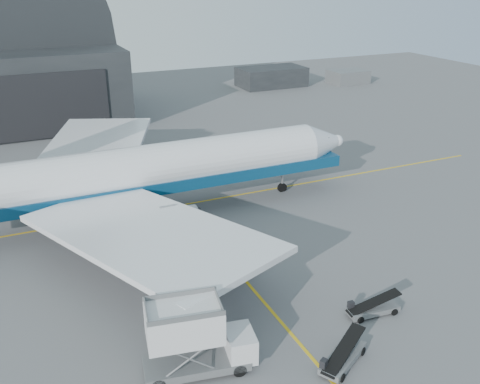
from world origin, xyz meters
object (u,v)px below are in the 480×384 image
pushback_tug (230,266)px  airliner (134,173)px  catering_truck (195,339)px  belt_loader_a (343,357)px  belt_loader_b (372,308)px

pushback_tug → airliner: bearing=98.3°
catering_truck → belt_loader_a: bearing=-10.9°
airliner → belt_loader_a: airliner is taller
catering_truck → belt_loader_a: (8.77, -3.31, -1.91)m
catering_truck → belt_loader_b: size_ratio=1.74×
airliner → belt_loader_a: bearing=-76.6°
pushback_tug → belt_loader_a: (2.10, -13.16, -0.16)m
belt_loader_a → airliner: bearing=73.8°
catering_truck → belt_loader_b: catering_truck is taller
airliner → pushback_tug: size_ratio=11.70×
airliner → catering_truck: 23.91m
pushback_tug → belt_loader_a: pushback_tug is taller
belt_loader_a → catering_truck: bearing=129.7°
belt_loader_a → belt_loader_b: size_ratio=1.03×
catering_truck → belt_loader_b: 13.98m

